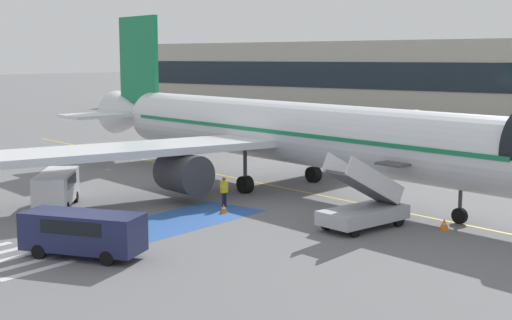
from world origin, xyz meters
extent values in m
plane|color=slate|center=(0.00, 0.00, 0.00)|extent=(600.00, 600.00, 0.00)
cube|color=gold|center=(-0.88, 0.38, 0.00)|extent=(77.35, 15.25, 0.01)
cube|color=#2856A8|center=(-0.88, -10.21, 0.00)|extent=(4.29, 8.93, 0.01)
cube|color=silver|center=(-1.48, -20.53, 0.00)|extent=(0.44, 3.60, 0.01)
cube|color=silver|center=(-0.28, -20.53, 0.00)|extent=(0.44, 3.60, 0.01)
cube|color=silver|center=(0.92, -20.53, 0.00)|extent=(0.44, 3.60, 0.01)
cylinder|color=silver|center=(-0.88, 0.38, 3.78)|extent=(34.88, 10.54, 3.97)
cone|color=silver|center=(-20.86, 4.27, 3.78)|extent=(6.57, 4.88, 3.81)
cube|color=#197A4C|center=(-0.88, 0.38, 3.98)|extent=(32.16, 10.08, 0.24)
cube|color=silver|center=(-2.59, 10.25, 3.19)|extent=(5.70, 18.16, 0.44)
cylinder|color=#38383D|center=(-1.19, 8.30, 1.75)|extent=(3.50, 2.93, 2.39)
cube|color=silver|center=(-6.17, -8.14, 3.19)|extent=(10.35, 18.51, 0.44)
cylinder|color=#38383D|center=(-4.15, -6.86, 1.75)|extent=(3.50, 2.93, 2.39)
cube|color=#197A4C|center=(-19.99, 4.10, 8.39)|extent=(5.52, 1.42, 7.23)
cube|color=silver|center=(-18.68, 7.68, 3.98)|extent=(4.72, 6.91, 0.24)
cube|color=silver|center=(-20.12, 0.28, 3.98)|extent=(4.72, 6.91, 0.24)
cylinder|color=#38383D|center=(11.06, -1.95, 1.90)|extent=(0.20, 0.20, 2.97)
cylinder|color=black|center=(11.06, -1.95, 0.42)|extent=(0.88, 0.44, 0.84)
cylinder|color=#38383D|center=(-1.93, 3.72, 1.87)|extent=(0.24, 0.24, 2.64)
cylinder|color=black|center=(-1.93, 3.72, 0.55)|extent=(1.19, 0.80, 1.10)
cylinder|color=#38383D|center=(-3.11, -2.33, 1.87)|extent=(0.24, 0.24, 2.64)
cylinder|color=black|center=(-3.11, -2.33, 0.55)|extent=(1.19, 0.80, 1.10)
cube|color=#ADB2BA|center=(7.62, -5.95, 0.70)|extent=(3.08, 5.13, 0.70)
cylinder|color=black|center=(7.03, -4.12, 0.35)|extent=(0.35, 0.73, 0.70)
cylinder|color=black|center=(8.86, -4.48, 0.35)|extent=(0.35, 0.73, 0.70)
cylinder|color=black|center=(6.38, -7.42, 0.35)|extent=(0.35, 0.73, 0.70)
cylinder|color=black|center=(8.22, -7.78, 0.35)|extent=(0.35, 0.73, 0.70)
cube|color=#4C4C51|center=(7.62, -5.95, 2.06)|extent=(2.20, 4.35, 2.17)
cube|color=#4C4C51|center=(8.06, -3.71, 3.07)|extent=(1.83, 1.40, 0.12)
cube|color=silver|center=(6.87, -5.80, 2.54)|extent=(0.92, 4.43, 2.88)
cube|color=silver|center=(8.38, -6.10, 2.54)|extent=(0.92, 4.43, 2.88)
cube|color=#38383D|center=(-5.94, 24.97, 0.78)|extent=(2.63, 8.70, 0.60)
cube|color=silver|center=(-5.88, 29.21, 1.28)|extent=(2.40, 1.96, 1.60)
cube|color=black|center=(-5.87, 30.17, 1.60)|extent=(2.00, 0.07, 0.70)
cylinder|color=#B7BCC4|center=(-5.95, 24.59, 2.30)|extent=(2.53, 6.00, 2.44)
cylinder|color=gold|center=(-5.95, 24.59, 2.30)|extent=(2.50, 0.39, 2.49)
cylinder|color=black|center=(-7.08, 28.84, 0.48)|extent=(0.29, 0.96, 0.96)
cylinder|color=black|center=(-4.70, 28.81, 0.48)|extent=(0.29, 0.96, 0.96)
cylinder|color=black|center=(-7.14, 24.51, 0.48)|extent=(0.29, 0.96, 0.96)
cylinder|color=black|center=(-4.76, 24.48, 0.48)|extent=(0.29, 0.96, 0.96)
cylinder|color=black|center=(-7.17, 22.10, 0.48)|extent=(0.29, 0.96, 0.96)
cylinder|color=black|center=(-4.80, 22.07, 0.48)|extent=(0.29, 0.96, 0.96)
cube|color=#1E234C|center=(0.78, -18.15, 1.14)|extent=(5.66, 3.65, 1.64)
cube|color=black|center=(0.78, -18.15, 1.50)|extent=(3.42, 2.84, 0.59)
cylinder|color=black|center=(-0.46, -19.55, 0.32)|extent=(0.67, 0.41, 0.64)
cylinder|color=black|center=(-1.07, -17.91, 0.32)|extent=(0.67, 0.41, 0.64)
cylinder|color=black|center=(2.63, -18.38, 0.32)|extent=(0.67, 0.41, 0.64)
cylinder|color=black|center=(2.02, -16.75, 0.32)|extent=(0.67, 0.41, 0.64)
cube|color=silver|center=(-8.72, -12.62, 1.19)|extent=(4.75, 4.89, 1.74)
cube|color=black|center=(-8.72, -12.62, 1.58)|extent=(3.22, 3.27, 0.63)
cylinder|color=black|center=(-7.05, -13.19, 0.32)|extent=(0.58, 0.60, 0.64)
cylinder|color=black|center=(-8.26, -14.32, 0.32)|extent=(0.58, 0.60, 0.64)
cylinder|color=black|center=(-9.18, -10.92, 0.32)|extent=(0.58, 0.60, 0.64)
cylinder|color=black|center=(-10.39, -12.05, 0.32)|extent=(0.58, 0.60, 0.64)
cylinder|color=#191E38|center=(-1.26, -6.60, 0.43)|extent=(0.14, 0.14, 0.86)
cylinder|color=#191E38|center=(-1.23, -6.43, 0.43)|extent=(0.14, 0.14, 0.86)
cube|color=yellow|center=(-1.24, -6.52, 1.21)|extent=(0.29, 0.45, 0.68)
cube|color=silver|center=(-1.24, -6.52, 1.21)|extent=(0.30, 0.46, 0.06)
sphere|color=brown|center=(-1.24, -6.52, 1.67)|extent=(0.23, 0.23, 0.23)
cylinder|color=#2D2D33|center=(-7.45, -3.40, 0.43)|extent=(0.14, 0.14, 0.86)
cylinder|color=#2D2D33|center=(-7.47, -3.57, 0.43)|extent=(0.14, 0.14, 0.86)
cube|color=orange|center=(-7.46, -3.48, 1.20)|extent=(0.27, 0.45, 0.68)
cube|color=silver|center=(-7.46, -3.48, 1.20)|extent=(0.29, 0.46, 0.06)
sphere|color=#9E704C|center=(-7.46, -3.48, 1.65)|extent=(0.23, 0.23, 0.23)
cylinder|color=#2D2D33|center=(-6.11, -3.11, 0.39)|extent=(0.14, 0.14, 0.78)
cylinder|color=#2D2D33|center=(-5.95, -3.06, 0.39)|extent=(0.14, 0.14, 0.78)
cube|color=yellow|center=(-6.03, -3.09, 1.09)|extent=(0.46, 0.32, 0.62)
cube|color=silver|center=(-6.03, -3.09, 1.09)|extent=(0.47, 0.33, 0.06)
sphere|color=#9E704C|center=(-6.03, -3.09, 1.50)|extent=(0.21, 0.21, 0.21)
cone|color=orange|center=(10.98, -3.67, 0.28)|extent=(0.51, 0.51, 0.56)
cylinder|color=white|center=(10.98, -3.67, 0.31)|extent=(0.28, 0.28, 0.07)
cone|color=orange|center=(-0.30, -7.64, 0.24)|extent=(0.44, 0.44, 0.49)
cylinder|color=white|center=(-0.30, -7.64, 0.27)|extent=(0.24, 0.24, 0.06)
cube|color=#19232D|center=(-5.26, 52.37, 6.03)|extent=(133.02, 0.10, 3.84)
camera|label=1|loc=(25.38, -36.98, 8.61)|focal=50.00mm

